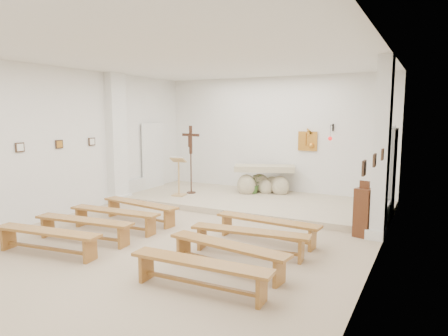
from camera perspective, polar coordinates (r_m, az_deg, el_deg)
The scene contains 31 objects.
ground at distance 7.89m, azimuth -6.42°, elevation -10.15°, with size 7.00×10.00×0.00m, color tan.
wall_left at distance 9.94m, azimuth -23.45°, elevation 3.24°, with size 0.02×10.00×3.50m, color white.
wall_right at distance 6.27m, azimuth 20.68°, elevation 1.13°, with size 0.02×10.00×3.50m, color white.
wall_back at distance 11.98m, azimuth 7.07°, elevation 4.47°, with size 7.00×0.02×3.50m, color white.
ceiling at distance 7.59m, azimuth -6.83°, elevation 15.80°, with size 7.00×10.00×0.02m, color silver.
sanctuary_platform at distance 10.84m, azimuth 4.10°, elevation -4.78°, with size 6.98×3.00×0.15m, color #C1B494.
pilaster_left at distance 11.22m, azimuth -15.06°, elevation 4.05°, with size 0.26×0.55×3.50m, color white.
pilaster_right at distance 8.26m, azimuth 21.65°, elevation 2.55°, with size 0.26×0.55×3.50m, color white.
gold_wall_relief at distance 11.63m, azimuth 11.86°, elevation 3.77°, with size 0.55×0.04×0.55m, color #C4832E.
sanctuary_lamp at distance 11.20m, azimuth 14.97°, elevation 4.35°, with size 0.11×0.36×0.44m.
station_frame_left_front at distance 9.45m, azimuth -27.15°, elevation 2.64°, with size 0.03×0.20×0.20m, color #3B271A.
station_frame_left_mid at distance 10.06m, azimuth -22.48°, elevation 3.16°, with size 0.03×0.20×0.20m, color #3B271A.
station_frame_left_rear at distance 10.72m, azimuth -18.37°, elevation 3.60°, with size 0.03×0.20×0.20m, color #3B271A.
station_frame_right_front at distance 5.49m, azimuth 19.37°, elevation 0.00°, with size 0.03×0.20×0.20m, color #3B271A.
station_frame_right_mid at distance 6.47m, azimuth 20.72°, elevation 1.05°, with size 0.03×0.20×0.20m, color #3B271A.
station_frame_right_rear at distance 7.46m, azimuth 21.71°, elevation 1.82°, with size 0.03×0.20×0.20m, color #3B271A.
radiator_left at distance 11.95m, azimuth -12.74°, elevation -2.82°, with size 0.10×0.85×0.52m, color silver.
radiator_right at distance 9.18m, azimuth 22.06°, elevation -6.38°, with size 0.10×0.85×0.52m, color silver.
altar at distance 11.59m, azimuth 5.66°, elevation -1.90°, with size 1.83×1.24×0.88m.
lectern at distance 11.17m, azimuth -6.51°, elevation -1.19°, with size 0.45×0.41×1.11m.
crucifix_stand at distance 11.43m, azimuth -4.78°, elevation 1.94°, with size 0.59×0.26×1.94m.
potted_plant at distance 11.51m, azimuth 4.29°, elevation -2.23°, with size 0.51×0.44×0.57m, color #365C24.
donation_pedestal at distance 8.38m, azimuth 19.29°, elevation -5.98°, with size 0.37×0.37×1.12m.
bench_left_front at distance 9.25m, azimuth -11.91°, elevation -5.49°, with size 2.10×0.59×0.44m.
bench_right_front at distance 7.70m, azimuth 6.18°, elevation -8.06°, with size 2.10×0.48×0.44m.
bench_left_second at distance 8.66m, azimuth -15.40°, elevation -6.52°, with size 2.09×0.47×0.44m.
bench_right_second at distance 6.97m, azimuth 3.65°, elevation -9.70°, with size 2.10×0.57×0.44m.
bench_left_third at distance 8.10m, azimuth -19.39°, elevation -7.65°, with size 2.10×0.57×0.44m.
bench_right_third at distance 6.28m, azimuth 0.50°, elevation -11.70°, with size 2.10×0.60×0.44m.
bench_left_fourth at distance 7.60m, azimuth -23.97°, elevation -8.90°, with size 2.10×0.60×0.44m.
bench_right_fourth at distance 5.61m, azimuth -3.47°, elevation -14.13°, with size 2.09×0.41×0.44m.
Camera 1 is at (4.27, -6.19, 2.41)m, focal length 32.00 mm.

